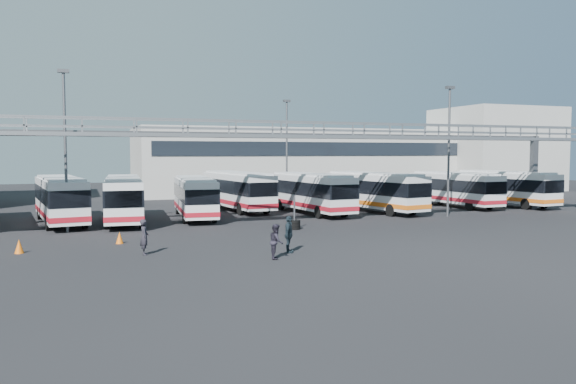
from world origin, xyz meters
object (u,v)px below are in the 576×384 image
object	(u,v)px
bus_2	(123,197)
light_pole_mid	(449,144)
tire_stack	(294,224)
cone_right	(120,238)
bus_1	(60,198)
bus_5	(311,191)
bus_3	(195,196)
bus_6	(374,190)
light_pole_left	(65,142)
bus_4	(237,189)
pedestrian_b	(276,241)
pedestrian_d	(289,234)
light_pole_back	(287,146)
pedestrian_a	(144,237)
bus_9	(505,187)
bus_8	(454,188)
cone_left	(19,246)

from	to	relation	value
bus_2	light_pole_mid	bearing A→B (deg)	-7.64
tire_stack	cone_right	bearing A→B (deg)	-169.88
bus_1	bus_5	size ratio (longest dim) A/B	1.01
light_pole_mid	bus_3	distance (m)	20.23
bus_6	bus_1	bearing A→B (deg)	168.68
light_pole_left	bus_6	size ratio (longest dim) A/B	0.90
bus_4	bus_2	bearing A→B (deg)	-158.87
pedestrian_b	pedestrian_d	world-z (taller)	pedestrian_d
light_pole_back	pedestrian_a	xyz separation A→B (m)	(-16.29, -23.73, -4.85)
bus_4	bus_5	xyz separation A→B (m)	(5.10, -4.35, -0.03)
bus_1	light_pole_left	bearing A→B (deg)	-91.39
pedestrian_a	cone_right	xyz separation A→B (m)	(-0.93, 3.99, -0.55)
bus_4	bus_9	xyz separation A→B (m)	(25.00, -4.55, -0.04)
light_pole_mid	bus_8	distance (m)	9.49
pedestrian_a	bus_3	bearing A→B (deg)	-17.84
pedestrian_d	light_pole_back	bearing A→B (deg)	9.03
pedestrian_d	cone_left	world-z (taller)	pedestrian_d
bus_9	pedestrian_d	world-z (taller)	bus_9
bus_1	bus_8	xyz separation A→B (m)	(34.11, 0.76, -0.07)
bus_5	cone_left	distance (m)	24.09
light_pole_back	bus_5	xyz separation A→B (m)	(-1.29, -9.17, -3.89)
bus_5	pedestrian_b	xyz separation A→B (m)	(-9.25, -17.82, -1.01)
pedestrian_a	cone_right	size ratio (longest dim) A/B	2.69
bus_8	cone_left	bearing A→B (deg)	-163.23
bus_2	bus_5	xyz separation A→B (m)	(14.99, 0.85, 0.01)
bus_3	bus_4	world-z (taller)	bus_4
bus_4	bus_6	distance (m)	11.79
cone_left	bus_3	bearing A→B (deg)	47.09
bus_4	bus_6	world-z (taller)	bus_4
bus_9	bus_6	bearing A→B (deg)	176.14
light_pole_mid	bus_5	size ratio (longest dim) A/B	0.92
light_pole_left	bus_5	world-z (taller)	light_pole_left
pedestrian_b	bus_2	bearing A→B (deg)	37.09
pedestrian_d	tire_stack	bearing A→B (deg)	6.18
bus_3	pedestrian_a	world-z (taller)	bus_3
light_pole_left	light_pole_back	distance (m)	24.41
bus_8	cone_left	size ratio (longest dim) A/B	14.98
light_pole_mid	bus_5	xyz separation A→B (m)	(-9.29, 5.83, -3.89)
pedestrian_a	bus_6	bearing A→B (deg)	-53.64
light_pole_back	tire_stack	distance (m)	19.50
pedestrian_a	pedestrian_d	distance (m)	7.14
bus_2	bus_3	world-z (taller)	bus_2
light_pole_left	pedestrian_d	size ratio (longest dim) A/B	5.49
bus_1	bus_3	xyz separation A→B (m)	(9.59, 0.06, -0.11)
light_pole_back	bus_8	world-z (taller)	light_pole_back
bus_8	pedestrian_a	size ratio (longest dim) A/B	6.06
bus_1	cone_right	distance (m)	11.18
bus_5	pedestrian_b	size ratio (longest dim) A/B	6.69
bus_3	bus_8	size ratio (longest dim) A/B	0.98
bus_8	pedestrian_a	xyz separation A→B (m)	(-29.87, -15.32, -0.90)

